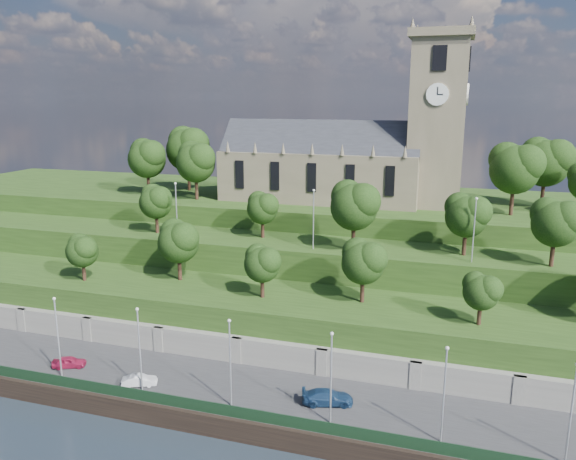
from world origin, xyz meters
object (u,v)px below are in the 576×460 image
(church, at_px, (350,155))
(car_middle, at_px, (139,380))
(car_right, at_px, (327,397))
(car_left, at_px, (69,362))

(church, xyz_separation_m, car_middle, (-13.54, -42.77, -19.93))
(church, distance_m, car_right, 45.39)
(church, bearing_deg, car_middle, -107.57)
(car_left, bearing_deg, car_right, -110.90)
(car_middle, relative_size, car_right, 0.72)
(car_middle, height_order, car_right, car_right)
(car_middle, bearing_deg, church, -41.75)
(church, height_order, car_right, church)
(church, bearing_deg, car_right, -81.27)
(car_right, bearing_deg, car_middle, 80.45)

